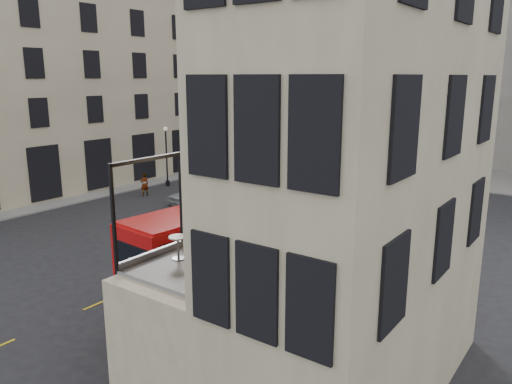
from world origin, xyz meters
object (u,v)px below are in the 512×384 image
Objects in this scene: pedestrian_d at (456,167)px; cafe_table_far at (288,202)px; street_lamp_a at (167,160)px; traffic_light_near at (279,197)px; pedestrian_a at (231,162)px; pedestrian_e at (144,184)px; bus_near at (236,242)px; cafe_chair_a at (247,255)px; car_b at (382,174)px; car_c at (219,174)px; cyclist at (317,206)px; cafe_table_near at (178,244)px; traffic_light_far at (251,148)px; pedestrian_b at (299,165)px; bicycle at (241,204)px; cafe_chair_c at (310,229)px; car_a at (194,193)px; bus_far at (277,153)px; cafe_table_mid at (246,214)px; pedestrian_c at (447,165)px; street_lamp_b at (357,149)px; cafe_chair_b at (278,241)px; cafe_chair_d at (348,209)px.

cafe_table_far is at bearing 146.75° from pedestrian_d.
pedestrian_d is (19.81, 19.94, -1.47)m from street_lamp_a.
pedestrian_a is (-16.50, 15.84, -1.60)m from traffic_light_near.
cafe_table_far is at bearing 80.93° from pedestrian_e.
bus_near is 8.48m from cafe_chair_a.
car_b is 15.36m from car_c.
cyclist is 2.57× the size of cafe_table_near.
traffic_light_far is 13.92m from pedestrian_e.
traffic_light_near is 2.04× the size of pedestrian_b.
bicycle is (10.51, -2.81, -1.91)m from street_lamp_a.
car_a is at bearing 142.37° from cafe_chair_c.
bus_far is 10.27m from car_b.
cafe_chair_c is at bearing 16.12° from cafe_table_mid.
traffic_light_far reaches higher than car_b.
cafe_chair_c reaches higher than cafe_table_far.
bicycle is 22.68m from cafe_table_near.
pedestrian_b reaches higher than car_a.
cafe_table_mid reaches higher than cafe_table_near.
bus_far is (3.61, -0.70, -0.07)m from traffic_light_far.
cyclist is (14.03, -11.29, -1.57)m from traffic_light_far.
cafe_table_near is (7.81, -34.74, 4.32)m from car_b.
car_b is 8.84m from pedestrian_c.
bus_near is at bearing 79.42° from pedestrian_e.
pedestrian_a is at bearing 123.44° from car_a.
cafe_chair_c is (13.66, -33.37, 2.45)m from street_lamp_b.
car_b is 2.54× the size of cyclist.
street_lamp_a is 10.86m from bus_far.
cafe_table_far reaches higher than car_a.
pedestrian_d is (14.20, 10.65, -1.43)m from bus_far.
bus_far is 2.06× the size of car_c.
street_lamp_b is at bearing 33.69° from traffic_light_far.
street_lamp_b is at bearing -8.21° from pedestrian_b.
cafe_table_mid reaches higher than cafe_chair_b.
pedestrian_c is 2.05× the size of cafe_table_far.
pedestrian_e is (-1.41, -7.88, 0.21)m from car_c.
cafe_chair_d reaches higher than pedestrian_b.
street_lamp_a is (-2.00, -10.00, -0.03)m from traffic_light_far.
pedestrian_a reaches higher than car_b.
traffic_light_near reaches higher than cyclist.
cafe_table_near reaches higher than pedestrian_a.
cyclist is at bearing 115.03° from cafe_table_far.
cafe_chair_b is at bearing -173.47° from cyclist.
cafe_table_far reaches higher than bus_far.
cafe_table_far reaches higher than street_lamp_a.
bus_far reaches higher than pedestrian_d.
pedestrian_d reaches higher than car_b.
car_b is 2.82× the size of pedestrian_c.
cyclist is 0.92× the size of pedestrian_b.
cafe_chair_c is at bearing -105.43° from car_b.
car_a is at bearing 114.62° from car_c.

